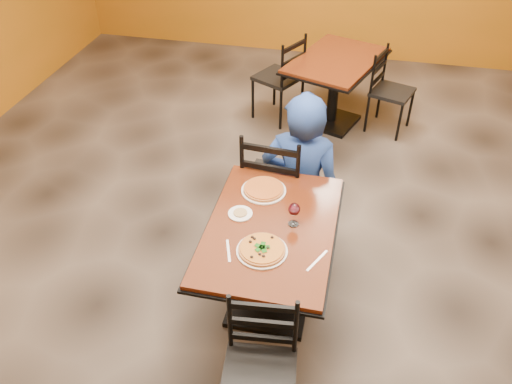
% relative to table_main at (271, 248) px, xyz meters
% --- Properties ---
extents(floor, '(7.00, 8.00, 0.01)m').
position_rel_table_main_xyz_m(floor, '(0.00, 0.50, -0.56)').
color(floor, black).
rests_on(floor, ground).
extents(table_main, '(0.83, 1.23, 0.75)m').
position_rel_table_main_xyz_m(table_main, '(0.00, 0.00, 0.00)').
color(table_main, '#652B10').
rests_on(table_main, floor).
extents(table_second, '(1.11, 1.34, 0.75)m').
position_rel_table_main_xyz_m(table_second, '(0.15, 2.66, -0.00)').
color(table_second, '#652B10').
rests_on(table_second, floor).
extents(chair_main_near, '(0.44, 0.44, 0.88)m').
position_rel_table_main_xyz_m(chair_main_near, '(0.11, -0.87, -0.12)').
color(chair_main_near, black).
rests_on(chair_main_near, floor).
extents(chair_main_far, '(0.49, 0.49, 1.02)m').
position_rel_table_main_xyz_m(chair_main_far, '(-0.11, 0.78, -0.05)').
color(chair_main_far, black).
rests_on(chair_main_far, floor).
extents(chair_second_left, '(0.58, 0.58, 0.95)m').
position_rel_table_main_xyz_m(chair_second_left, '(-0.45, 2.66, -0.08)').
color(chair_second_left, black).
rests_on(chair_second_left, floor).
extents(chair_second_right, '(0.50, 0.50, 0.87)m').
position_rel_table_main_xyz_m(chair_second_right, '(0.76, 2.66, -0.12)').
color(chair_second_right, black).
rests_on(chair_second_right, floor).
extents(diner, '(0.65, 0.45, 1.29)m').
position_rel_table_main_xyz_m(diner, '(0.08, 0.80, 0.09)').
color(diner, navy).
rests_on(diner, floor).
extents(plate_main, '(0.31, 0.31, 0.01)m').
position_rel_table_main_xyz_m(plate_main, '(-0.01, -0.23, 0.20)').
color(plate_main, white).
rests_on(plate_main, table_main).
extents(pizza_main, '(0.28, 0.28, 0.02)m').
position_rel_table_main_xyz_m(pizza_main, '(-0.01, -0.23, 0.21)').
color(pizza_main, '#9A2E0B').
rests_on(pizza_main, plate_main).
extents(plate_far, '(0.31, 0.31, 0.01)m').
position_rel_table_main_xyz_m(plate_far, '(-0.12, 0.35, 0.20)').
color(plate_far, white).
rests_on(plate_far, table_main).
extents(pizza_far, '(0.28, 0.28, 0.02)m').
position_rel_table_main_xyz_m(pizza_far, '(-0.12, 0.35, 0.21)').
color(pizza_far, orange).
rests_on(pizza_far, plate_far).
extents(side_plate, '(0.16, 0.16, 0.01)m').
position_rel_table_main_xyz_m(side_plate, '(-0.22, 0.07, 0.20)').
color(side_plate, white).
rests_on(side_plate, table_main).
extents(dip, '(0.09, 0.09, 0.01)m').
position_rel_table_main_xyz_m(dip, '(-0.22, 0.07, 0.21)').
color(dip, '#A78451').
rests_on(dip, side_plate).
extents(wine_glass, '(0.08, 0.08, 0.18)m').
position_rel_table_main_xyz_m(wine_glass, '(0.13, 0.05, 0.28)').
color(wine_glass, white).
rests_on(wine_glass, table_main).
extents(fork, '(0.08, 0.18, 0.00)m').
position_rel_table_main_xyz_m(fork, '(-0.21, -0.27, 0.20)').
color(fork, silver).
rests_on(fork, table_main).
extents(knife, '(0.11, 0.19, 0.00)m').
position_rel_table_main_xyz_m(knife, '(0.32, -0.24, 0.20)').
color(knife, silver).
rests_on(knife, table_main).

